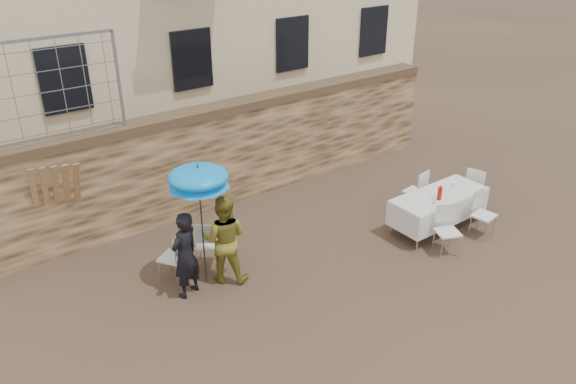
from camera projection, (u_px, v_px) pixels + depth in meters
ground at (350, 329)px, 8.82m from camera, size 80.00×80.00×0.00m
stone_wall at (195, 162)px, 11.92m from camera, size 13.00×0.50×2.20m
chain_link_fence at (27, 96)px, 9.44m from camera, size 3.20×0.06×1.80m
man_suit at (185, 255)px, 9.28m from camera, size 0.67×0.56×1.57m
woman_dress at (224, 239)px, 9.66m from camera, size 1.01×0.99×1.64m
umbrella at (199, 180)px, 9.02m from camera, size 1.03×1.03×2.12m
couple_chair_left at (172, 256)px, 9.81m from camera, size 0.67×0.67×0.96m
couple_chair_right at (207, 243)px, 10.18m from camera, size 0.67×0.67×0.96m
banquet_table at (439, 196)px, 11.32m from camera, size 2.10×0.85×0.78m
soda_bottle at (440, 194)px, 11.03m from camera, size 0.09×0.09×0.26m
table_chair_front_left at (448, 231)px, 10.57m from camera, size 0.63×0.63×0.96m
table_chair_front_right at (484, 214)px, 11.16m from camera, size 0.55×0.55×0.96m
table_chair_back at (415, 190)px, 12.11m from camera, size 0.55×0.55×0.96m
table_chair_side at (477, 187)px, 12.25m from camera, size 0.59×0.59×0.96m
wood_planks at (55, 209)px, 10.25m from camera, size 0.70×0.20×2.00m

